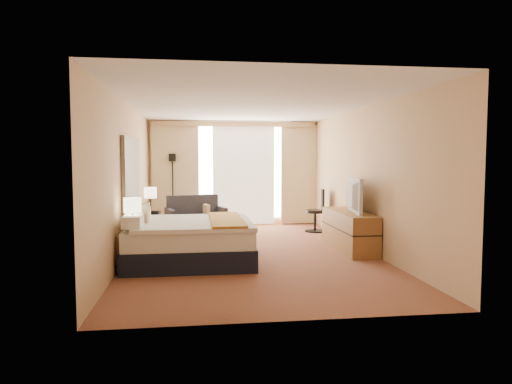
{
  "coord_description": "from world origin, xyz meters",
  "views": [
    {
      "loc": [
        -0.95,
        -7.98,
        1.66
      ],
      "look_at": [
        0.16,
        0.4,
        1.05
      ],
      "focal_mm": 32.0,
      "sensor_mm": 36.0,
      "label": 1
    }
  ],
  "objects": [
    {
      "name": "nightstand_right",
      "position": [
        -1.87,
        1.45,
        0.28
      ],
      "size": [
        0.45,
        0.52,
        0.55
      ],
      "primitive_type": "cube",
      "color": "olive",
      "rests_on": "floor"
    },
    {
      "name": "ceiling",
      "position": [
        0.0,
        0.0,
        2.6
      ],
      "size": [
        4.2,
        7.0,
        0.02
      ],
      "primitive_type": "cube",
      "color": "silver",
      "rests_on": "wall_back"
    },
    {
      "name": "media_dresser",
      "position": [
        1.83,
        0.0,
        0.35
      ],
      "size": [
        0.5,
        1.8,
        0.7
      ],
      "primitive_type": "cube",
      "color": "olive",
      "rests_on": "floor"
    },
    {
      "name": "tissue_box",
      "position": [
        -1.84,
        -1.14,
        0.61
      ],
      "size": [
        0.16,
        0.16,
        0.12
      ],
      "primitive_type": "cube",
      "rotation": [
        0.0,
        0.0,
        -0.27
      ],
      "color": "#9BBAF0",
      "rests_on": "nightstand_left"
    },
    {
      "name": "wall_left",
      "position": [
        -2.1,
        0.0,
        1.3
      ],
      "size": [
        0.02,
        7.0,
        2.6
      ],
      "primitive_type": "cube",
      "color": "tan",
      "rests_on": "ground"
    },
    {
      "name": "curtains",
      "position": [
        -0.0,
        3.39,
        1.41
      ],
      "size": [
        4.12,
        0.19,
        2.56
      ],
      "color": "beige",
      "rests_on": "floor"
    },
    {
      "name": "wall_back",
      "position": [
        0.0,
        3.5,
        1.3
      ],
      "size": [
        4.2,
        0.02,
        2.6
      ],
      "primitive_type": "cube",
      "color": "tan",
      "rests_on": "ground"
    },
    {
      "name": "telephone",
      "position": [
        -1.76,
        1.29,
        0.59
      ],
      "size": [
        0.22,
        0.19,
        0.07
      ],
      "primitive_type": "cube",
      "rotation": [
        0.0,
        0.0,
        -0.27
      ],
      "color": "black",
      "rests_on": "nightstand_right"
    },
    {
      "name": "nightstand_left",
      "position": [
        -1.87,
        -1.05,
        0.28
      ],
      "size": [
        0.45,
        0.52,
        0.55
      ],
      "primitive_type": "cube",
      "color": "olive",
      "rests_on": "floor"
    },
    {
      "name": "bed",
      "position": [
        -1.06,
        -0.65,
        0.35
      ],
      "size": [
        1.98,
        1.81,
        0.96
      ],
      "color": "black",
      "rests_on": "floor"
    },
    {
      "name": "lamp_left",
      "position": [
        -1.88,
        -1.11,
        0.97
      ],
      "size": [
        0.26,
        0.26,
        0.54
      ],
      "color": "black",
      "rests_on": "nightstand_left"
    },
    {
      "name": "headboard",
      "position": [
        -2.06,
        0.2,
        1.28
      ],
      "size": [
        0.06,
        1.85,
        1.5
      ],
      "primitive_type": "cube",
      "color": "black",
      "rests_on": "wall_left"
    },
    {
      "name": "loveseat",
      "position": [
        -0.96,
        2.53,
        0.27
      ],
      "size": [
        1.45,
        1.04,
        0.82
      ],
      "rotation": [
        0.0,
        0.0,
        0.28
      ],
      "color": "maroon",
      "rests_on": "floor"
    },
    {
      "name": "desk_chair",
      "position": [
        1.8,
        2.09,
        0.43
      ],
      "size": [
        0.47,
        0.47,
        0.98
      ],
      "rotation": [
        0.0,
        0.0,
        -0.19
      ],
      "color": "black",
      "rests_on": "floor"
    },
    {
      "name": "floor_lamp",
      "position": [
        -1.51,
        3.3,
        1.26
      ],
      "size": [
        0.23,
        0.23,
        1.79
      ],
      "color": "black",
      "rests_on": "floor"
    },
    {
      "name": "television",
      "position": [
        1.78,
        -0.11,
        1.01
      ],
      "size": [
        0.32,
        1.09,
        0.62
      ],
      "primitive_type": "imported",
      "rotation": [
        0.0,
        0.0,
        1.41
      ],
      "color": "black",
      "rests_on": "media_dresser"
    },
    {
      "name": "wall_front",
      "position": [
        0.0,
        -3.5,
        1.3
      ],
      "size": [
        4.2,
        0.02,
        2.6
      ],
      "primitive_type": "cube",
      "color": "tan",
      "rests_on": "ground"
    },
    {
      "name": "window",
      "position": [
        0.25,
        3.47,
        1.32
      ],
      "size": [
        2.3,
        0.02,
        2.3
      ],
      "primitive_type": "cube",
      "color": "white",
      "rests_on": "wall_back"
    },
    {
      "name": "wall_right",
      "position": [
        2.1,
        0.0,
        1.3
      ],
      "size": [
        0.02,
        7.0,
        2.6
      ],
      "primitive_type": "cube",
      "color": "tan",
      "rests_on": "ground"
    },
    {
      "name": "lamp_right",
      "position": [
        -1.87,
        1.49,
        0.96
      ],
      "size": [
        0.25,
        0.25,
        0.53
      ],
      "color": "black",
      "rests_on": "nightstand_right"
    },
    {
      "name": "floor",
      "position": [
        0.0,
        0.0,
        0.0
      ],
      "size": [
        4.2,
        7.0,
        0.02
      ],
      "primitive_type": "cube",
      "color": "#501618",
      "rests_on": "ground"
    }
  ]
}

